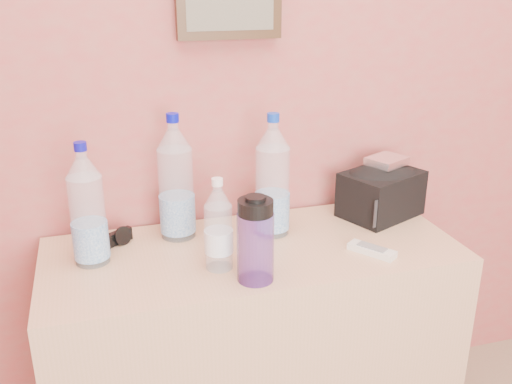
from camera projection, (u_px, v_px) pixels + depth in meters
dresser at (253, 355)px, 1.73m from camera, size 1.16×0.48×0.73m
pet_large_a at (88, 211)px, 1.48m from camera, size 0.09×0.09×0.33m
pet_large_b at (176, 184)px, 1.63m from camera, size 0.10×0.10×0.37m
pet_large_c at (272, 182)px, 1.65m from camera, size 0.10×0.10×0.36m
pet_small at (218, 229)px, 1.46m from camera, size 0.07×0.07×0.25m
nalgene_bottle at (255, 240)px, 1.40m from camera, size 0.09×0.09×0.23m
sunglasses at (110, 241)px, 1.61m from camera, size 0.15×0.13×0.04m
ac_remote at (372, 250)px, 1.57m from camera, size 0.11×0.13×0.02m
toiletry_bag at (381, 191)px, 1.80m from camera, size 0.29×0.25×0.16m
foil_packet at (387, 161)px, 1.79m from camera, size 0.14×0.13×0.02m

